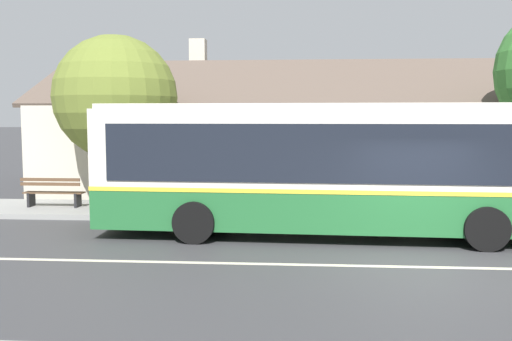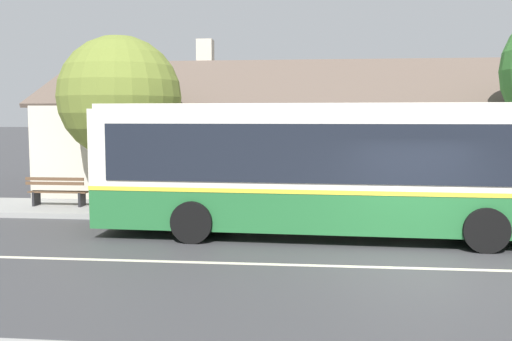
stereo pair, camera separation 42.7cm
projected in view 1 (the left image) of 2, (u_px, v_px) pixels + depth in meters
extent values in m
plane|color=#38383A|center=(427.00, 267.00, 11.30)|extent=(300.00, 300.00, 0.00)
cube|color=gray|center=(383.00, 213.00, 17.25)|extent=(60.00, 3.00, 0.15)
cube|color=beige|center=(427.00, 267.00, 11.30)|extent=(60.00, 0.16, 0.01)
cube|color=beige|center=(346.00, 147.00, 24.45)|extent=(23.88, 9.87, 3.38)
cube|color=brown|center=(352.00, 81.00, 21.75)|extent=(24.48, 4.99, 2.10)
cube|color=brown|center=(343.00, 87.00, 26.65)|extent=(24.48, 4.99, 2.10)
cube|color=beige|center=(198.00, 53.00, 25.54)|extent=(0.70, 0.70, 1.20)
cube|color=black|center=(119.00, 149.00, 20.14)|extent=(1.10, 0.06, 1.30)
cube|color=#4C3323|center=(464.00, 174.00, 19.31)|extent=(1.00, 0.06, 2.10)
cube|color=#236633|center=(327.00, 206.00, 14.25)|extent=(11.42, 2.94, 0.94)
cube|color=yellow|center=(327.00, 186.00, 14.20)|extent=(11.44, 2.96, 0.10)
cube|color=silver|center=(328.00, 146.00, 14.11)|extent=(11.42, 2.94, 1.85)
cube|color=silver|center=(328.00, 106.00, 14.01)|extent=(11.19, 2.81, 0.12)
cube|color=black|center=(327.00, 148.00, 15.37)|extent=(10.42, 0.44, 1.35)
cube|color=black|center=(328.00, 154.00, 12.86)|extent=(10.42, 0.44, 1.35)
cube|color=#192D99|center=(275.00, 198.00, 15.67)|extent=(3.17, 0.15, 0.66)
cube|color=black|center=(497.00, 172.00, 14.92)|extent=(0.90, 0.07, 2.54)
cylinder|color=black|center=(460.00, 210.00, 15.10)|extent=(1.01, 0.32, 1.00)
cylinder|color=black|center=(487.00, 229.00, 12.63)|extent=(1.01, 0.32, 1.00)
cylinder|color=black|center=(214.00, 206.00, 15.86)|extent=(1.01, 0.32, 1.00)
cylinder|color=black|center=(194.00, 222.00, 13.39)|extent=(1.01, 0.32, 1.00)
cube|color=brown|center=(56.00, 192.00, 18.07)|extent=(1.90, 0.10, 0.04)
cube|color=brown|center=(54.00, 193.00, 17.92)|extent=(1.90, 0.10, 0.04)
cube|color=brown|center=(52.00, 193.00, 17.78)|extent=(1.90, 0.10, 0.04)
cube|color=brown|center=(50.00, 184.00, 17.63)|extent=(1.90, 0.04, 0.10)
cube|color=brown|center=(50.00, 180.00, 17.61)|extent=(1.90, 0.04, 0.10)
cube|color=black|center=(78.00, 200.00, 17.89)|extent=(0.08, 0.43, 0.45)
cube|color=black|center=(31.00, 199.00, 18.00)|extent=(0.08, 0.43, 0.45)
cube|color=brown|center=(176.00, 193.00, 17.75)|extent=(1.86, 0.10, 0.04)
cube|color=brown|center=(175.00, 194.00, 17.61)|extent=(1.86, 0.10, 0.04)
cube|color=brown|center=(174.00, 195.00, 17.47)|extent=(1.86, 0.10, 0.04)
cube|color=brown|center=(173.00, 185.00, 17.31)|extent=(1.86, 0.04, 0.10)
cube|color=brown|center=(173.00, 181.00, 17.30)|extent=(1.86, 0.04, 0.10)
cube|color=black|center=(199.00, 201.00, 17.57)|extent=(0.08, 0.43, 0.45)
cube|color=black|center=(152.00, 201.00, 17.69)|extent=(0.08, 0.43, 0.45)
cylinder|color=#4C3828|center=(117.00, 172.00, 18.84)|extent=(0.42, 0.42, 2.31)
sphere|color=olive|center=(115.00, 97.00, 18.61)|extent=(4.03, 4.03, 4.03)
sphere|color=olive|center=(128.00, 116.00, 18.59)|extent=(2.41, 2.41, 2.41)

